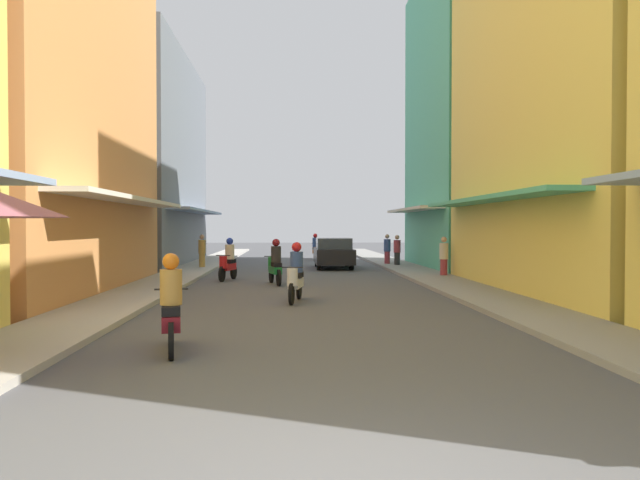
{
  "coord_description": "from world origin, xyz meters",
  "views": [
    {
      "loc": [
        -0.51,
        -4.28,
        1.99
      ],
      "look_at": [
        0.77,
        21.8,
        1.43
      ],
      "focal_mm": 34.89,
      "sensor_mm": 36.0,
      "label": 1
    }
  ],
  "objects_px": {
    "pedestrian_crossing": "(397,251)",
    "parked_car": "(333,253)",
    "motorbike_orange": "(315,248)",
    "motorbike_maroon": "(171,308)",
    "motorbike_red": "(228,261)",
    "pedestrian_foreground": "(202,252)",
    "motorbike_white": "(296,275)",
    "motorbike_green": "(275,264)",
    "pedestrian_far": "(387,250)",
    "pedestrian_midway": "(444,257)"
  },
  "relations": [
    {
      "from": "motorbike_white",
      "to": "pedestrian_far",
      "type": "bearing_deg",
      "value": 72.14
    },
    {
      "from": "motorbike_maroon",
      "to": "motorbike_green",
      "type": "relative_size",
      "value": 1.01
    },
    {
      "from": "motorbike_green",
      "to": "parked_car",
      "type": "bearing_deg",
      "value": 72.51
    },
    {
      "from": "motorbike_white",
      "to": "pedestrian_foreground",
      "type": "height_order",
      "value": "pedestrian_foreground"
    },
    {
      "from": "motorbike_white",
      "to": "parked_car",
      "type": "xyz_separation_m",
      "value": [
        1.93,
        13.18,
        0.04
      ]
    },
    {
      "from": "parked_car",
      "to": "pedestrian_far",
      "type": "height_order",
      "value": "pedestrian_far"
    },
    {
      "from": "motorbike_red",
      "to": "pedestrian_far",
      "type": "xyz_separation_m",
      "value": [
        7.21,
        8.1,
        0.1
      ]
    },
    {
      "from": "pedestrian_crossing",
      "to": "parked_car",
      "type": "bearing_deg",
      "value": -168.01
    },
    {
      "from": "motorbike_white",
      "to": "pedestrian_foreground",
      "type": "relative_size",
      "value": 1.1
    },
    {
      "from": "motorbike_orange",
      "to": "pedestrian_crossing",
      "type": "height_order",
      "value": "pedestrian_crossing"
    },
    {
      "from": "parked_car",
      "to": "pedestrian_midway",
      "type": "xyz_separation_m",
      "value": [
        3.86,
        -5.87,
        0.06
      ]
    },
    {
      "from": "motorbike_orange",
      "to": "motorbike_red",
      "type": "xyz_separation_m",
      "value": [
        -3.84,
        -14.44,
        0.0
      ]
    },
    {
      "from": "motorbike_maroon",
      "to": "pedestrian_midway",
      "type": "height_order",
      "value": "pedestrian_midway"
    },
    {
      "from": "motorbike_red",
      "to": "pedestrian_foreground",
      "type": "height_order",
      "value": "pedestrian_foreground"
    },
    {
      "from": "parked_car",
      "to": "pedestrian_far",
      "type": "distance_m",
      "value": 3.28
    },
    {
      "from": "motorbike_green",
      "to": "pedestrian_foreground",
      "type": "xyz_separation_m",
      "value": [
        -3.56,
        7.68,
        0.11
      ]
    },
    {
      "from": "motorbike_maroon",
      "to": "pedestrian_foreground",
      "type": "height_order",
      "value": "pedestrian_foreground"
    },
    {
      "from": "motorbike_maroon",
      "to": "motorbike_green",
      "type": "bearing_deg",
      "value": 83.14
    },
    {
      "from": "motorbike_orange",
      "to": "motorbike_red",
      "type": "height_order",
      "value": "same"
    },
    {
      "from": "motorbike_green",
      "to": "parked_car",
      "type": "relative_size",
      "value": 0.43
    },
    {
      "from": "motorbike_white",
      "to": "motorbike_green",
      "type": "height_order",
      "value": "same"
    },
    {
      "from": "pedestrian_crossing",
      "to": "pedestrian_midway",
      "type": "relative_size",
      "value": 0.99
    },
    {
      "from": "motorbike_orange",
      "to": "motorbike_red",
      "type": "bearing_deg",
      "value": -104.89
    },
    {
      "from": "motorbike_orange",
      "to": "pedestrian_foreground",
      "type": "xyz_separation_m",
      "value": [
        -5.63,
        -8.52,
        0.11
      ]
    },
    {
      "from": "motorbike_red",
      "to": "pedestrian_midway",
      "type": "xyz_separation_m",
      "value": [
        8.23,
        0.59,
        0.1
      ]
    },
    {
      "from": "motorbike_orange",
      "to": "motorbike_maroon",
      "type": "bearing_deg",
      "value": -97.09
    },
    {
      "from": "motorbike_orange",
      "to": "motorbike_white",
      "type": "xyz_separation_m",
      "value": [
        -1.4,
        -21.16,
        0.0
      ]
    },
    {
      "from": "pedestrian_foreground",
      "to": "pedestrian_far",
      "type": "relative_size",
      "value": 1.01
    },
    {
      "from": "motorbike_green",
      "to": "pedestrian_far",
      "type": "distance_m",
      "value": 11.26
    },
    {
      "from": "motorbike_white",
      "to": "pedestrian_midway",
      "type": "height_order",
      "value": "pedestrian_midway"
    },
    {
      "from": "pedestrian_crossing",
      "to": "pedestrian_foreground",
      "type": "relative_size",
      "value": 0.97
    },
    {
      "from": "motorbike_orange",
      "to": "pedestrian_crossing",
      "type": "distance_m",
      "value": 8.19
    },
    {
      "from": "motorbike_white",
      "to": "motorbike_red",
      "type": "distance_m",
      "value": 7.15
    },
    {
      "from": "motorbike_maroon",
      "to": "pedestrian_far",
      "type": "xyz_separation_m",
      "value": [
        6.81,
        21.28,
        0.1
      ]
    },
    {
      "from": "motorbike_red",
      "to": "pedestrian_far",
      "type": "bearing_deg",
      "value": 48.31
    },
    {
      "from": "motorbike_white",
      "to": "motorbike_green",
      "type": "distance_m",
      "value": 5.01
    },
    {
      "from": "pedestrian_crossing",
      "to": "pedestrian_foreground",
      "type": "distance_m",
      "value": 9.42
    },
    {
      "from": "motorbike_orange",
      "to": "motorbike_green",
      "type": "height_order",
      "value": "same"
    },
    {
      "from": "motorbike_white",
      "to": "motorbike_red",
      "type": "xyz_separation_m",
      "value": [
        -2.43,
        6.72,
        0.0
      ]
    },
    {
      "from": "motorbike_red",
      "to": "motorbike_white",
      "type": "bearing_deg",
      "value": -70.1
    },
    {
      "from": "motorbike_orange",
      "to": "motorbike_white",
      "type": "relative_size",
      "value": 1.0
    },
    {
      "from": "pedestrian_far",
      "to": "motorbike_green",
      "type": "bearing_deg",
      "value": -118.87
    },
    {
      "from": "motorbike_maroon",
      "to": "motorbike_orange",
      "type": "bearing_deg",
      "value": 82.91
    },
    {
      "from": "motorbike_maroon",
      "to": "pedestrian_crossing",
      "type": "bearing_deg",
      "value": 70.62
    },
    {
      "from": "motorbike_green",
      "to": "parked_car",
      "type": "xyz_separation_m",
      "value": [
        2.59,
        8.22,
        0.04
      ]
    },
    {
      "from": "motorbike_orange",
      "to": "motorbike_green",
      "type": "bearing_deg",
      "value": -97.26
    },
    {
      "from": "pedestrian_foreground",
      "to": "motorbike_orange",
      "type": "bearing_deg",
      "value": 56.55
    },
    {
      "from": "motorbike_white",
      "to": "parked_car",
      "type": "relative_size",
      "value": 0.44
    },
    {
      "from": "motorbike_red",
      "to": "pedestrian_crossing",
      "type": "bearing_deg",
      "value": 43.39
    },
    {
      "from": "motorbike_red",
      "to": "pedestrian_crossing",
      "type": "relative_size",
      "value": 1.12
    }
  ]
}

